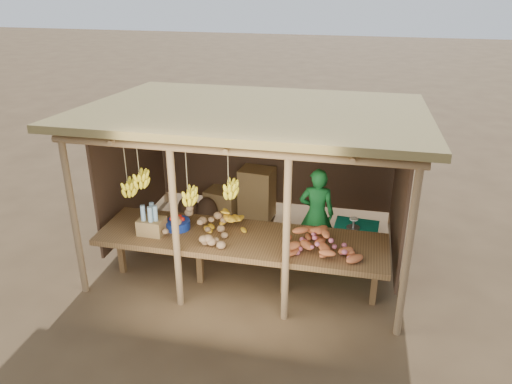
# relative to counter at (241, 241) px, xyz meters

# --- Properties ---
(ground) EXTENTS (60.00, 60.00, 0.00)m
(ground) POSITION_rel_counter_xyz_m (-0.00, 0.95, -0.74)
(ground) COLOR brown
(ground) RESTS_ON ground
(stall_structure) EXTENTS (4.70, 3.50, 2.43)m
(stall_structure) POSITION_rel_counter_xyz_m (-0.06, 1.00, 1.18)
(stall_structure) COLOR #8F6E4A
(stall_structure) RESTS_ON ground
(counter) EXTENTS (3.90, 1.05, 0.80)m
(counter) POSITION_rel_counter_xyz_m (0.00, 0.00, 0.00)
(counter) COLOR brown
(counter) RESTS_ON ground
(potato_heap) EXTENTS (1.19, 0.98, 0.37)m
(potato_heap) POSITION_rel_counter_xyz_m (-0.68, -0.06, 0.25)
(potato_heap) COLOR #9A754F
(potato_heap) RESTS_ON counter
(sweet_potato_heap) EXTENTS (1.07, 0.68, 0.36)m
(sweet_potato_heap) POSITION_rel_counter_xyz_m (1.04, -0.11, 0.24)
(sweet_potato_heap) COLOR #B85B2F
(sweet_potato_heap) RESTS_ON counter
(onion_heap) EXTENTS (0.81, 0.65, 0.35)m
(onion_heap) POSITION_rel_counter_xyz_m (1.13, -0.16, 0.24)
(onion_heap) COLOR #C35F74
(onion_heap) RESTS_ON counter
(banana_pile) EXTENTS (0.59, 0.44, 0.34)m
(banana_pile) POSITION_rel_counter_xyz_m (-0.25, 0.16, 0.23)
(banana_pile) COLOR yellow
(banana_pile) RESTS_ON counter
(tomato_basin) EXTENTS (0.34, 0.34, 0.18)m
(tomato_basin) POSITION_rel_counter_xyz_m (-0.91, 0.05, 0.13)
(tomato_basin) COLOR navy
(tomato_basin) RESTS_ON counter
(bottle_box) EXTENTS (0.35, 0.28, 0.43)m
(bottle_box) POSITION_rel_counter_xyz_m (-1.20, -0.16, 0.23)
(bottle_box) COLOR #9D7846
(bottle_box) RESTS_ON counter
(vendor) EXTENTS (0.55, 0.38, 1.46)m
(vendor) POSITION_rel_counter_xyz_m (0.91, 1.05, -0.01)
(vendor) COLOR #1B7D32
(vendor) RESTS_ON ground
(tarp_crate) EXTENTS (0.68, 0.60, 0.77)m
(tarp_crate) POSITION_rel_counter_xyz_m (1.51, 1.06, -0.42)
(tarp_crate) COLOR brown
(tarp_crate) RESTS_ON ground
(carton_stack) EXTENTS (1.27, 0.55, 0.92)m
(carton_stack) POSITION_rel_counter_xyz_m (-0.46, 2.15, -0.33)
(carton_stack) COLOR #9D7846
(carton_stack) RESTS_ON ground
(burlap_sacks) EXTENTS (0.73, 0.38, 0.52)m
(burlap_sacks) POSITION_rel_counter_xyz_m (-1.26, 1.86, -0.51)
(burlap_sacks) COLOR #4C3323
(burlap_sacks) RESTS_ON ground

